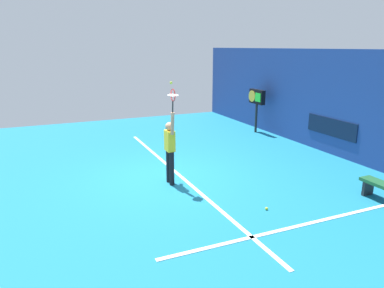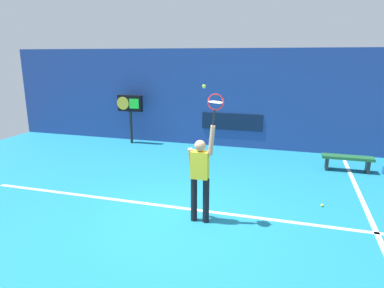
{
  "view_description": "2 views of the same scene",
  "coord_description": "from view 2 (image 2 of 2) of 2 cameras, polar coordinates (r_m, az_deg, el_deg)",
  "views": [
    {
      "loc": [
        9.11,
        -3.14,
        3.6
      ],
      "look_at": [
        0.46,
        0.65,
        1.04
      ],
      "focal_mm": 33.87,
      "sensor_mm": 36.0,
      "label": 1
    },
    {
      "loc": [
        2.12,
        -6.18,
        3.26
      ],
      "look_at": [
        0.21,
        0.26,
        1.54
      ],
      "focal_mm": 32.31,
      "sensor_mm": 36.0,
      "label": 2
    }
  ],
  "objects": [
    {
      "name": "court_baseline",
      "position": [
        7.69,
        -1.06,
        -10.64
      ],
      "size": [
        10.0,
        0.1,
        0.01
      ],
      "primitive_type": "cube",
      "color": "white",
      "rests_on": "ground_plane"
    },
    {
      "name": "ground_plane",
      "position": [
        7.3,
        -2.18,
        -12.15
      ],
      "size": [
        18.0,
        18.0,
        0.0
      ],
      "primitive_type": "plane",
      "color": "teal"
    },
    {
      "name": "water_bottle",
      "position": [
        11.18,
        29.01,
        -3.77
      ],
      "size": [
        0.07,
        0.07,
        0.24
      ],
      "primitive_type": "cylinder",
      "color": "#338CD8",
      "rests_on": "ground_plane"
    },
    {
      "name": "tennis_player",
      "position": [
        6.79,
        1.34,
        -4.93
      ],
      "size": [
        0.54,
        0.31,
        1.99
      ],
      "color": "black",
      "rests_on": "ground_plane"
    },
    {
      "name": "tennis_racket",
      "position": [
        6.4,
        3.88,
        6.62
      ],
      "size": [
        0.34,
        0.27,
        0.62
      ],
      "color": "black"
    },
    {
      "name": "sponsor_banner_center",
      "position": [
        12.59,
        6.59,
        3.66
      ],
      "size": [
        2.2,
        0.03,
        0.6
      ],
      "primitive_type": "cube",
      "color": "#0C1933"
    },
    {
      "name": "court_sideline",
      "position": [
        8.96,
        26.33,
        -8.48
      ],
      "size": [
        0.1,
        7.0,
        0.01
      ],
      "primitive_type": "cube",
      "color": "white",
      "rests_on": "ground_plane"
    },
    {
      "name": "back_wall",
      "position": [
        12.58,
        6.79,
        7.43
      ],
      "size": [
        18.0,
        0.2,
        3.51
      ],
      "primitive_type": "cube",
      "color": "navy",
      "rests_on": "ground_plane"
    },
    {
      "name": "tennis_ball",
      "position": [
        6.46,
        1.98,
        9.5
      ],
      "size": [
        0.07,
        0.07,
        0.07
      ],
      "primitive_type": "sphere",
      "color": "#CCE033"
    },
    {
      "name": "court_bench",
      "position": [
        10.95,
        24.27,
        -2.39
      ],
      "size": [
        1.4,
        0.36,
        0.45
      ],
      "color": "#1E592D",
      "rests_on": "ground_plane"
    },
    {
      "name": "spare_ball",
      "position": [
        8.3,
        20.69,
        -9.45
      ],
      "size": [
        0.07,
        0.07,
        0.07
      ],
      "primitive_type": "sphere",
      "color": "#CCE033",
      "rests_on": "ground_plane"
    },
    {
      "name": "scoreboard_clock",
      "position": [
        13.19,
        -10.19,
        6.25
      ],
      "size": [
        0.96,
        0.2,
        1.84
      ],
      "color": "black",
      "rests_on": "ground_plane"
    }
  ]
}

